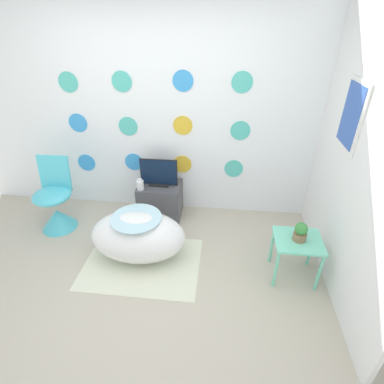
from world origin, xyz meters
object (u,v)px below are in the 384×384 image
Objects in this scene: vase at (140,185)px; bathtub at (138,236)px; potted_plant_left at (301,232)px; tv at (159,174)px; chair at (56,207)px.

bathtub is at bearing -79.02° from vase.
bathtub is at bearing 175.81° from potted_plant_left.
potted_plant_left is at bearing -30.38° from tv.
tv is at bearing 17.96° from chair.
bathtub is 1.19m from chair.
bathtub is 0.71m from vase.
chair is at bearing -165.28° from vase.
chair reaches higher than tv.
chair is (-1.12, 0.39, 0.03)m from bathtub.
potted_plant_left reaches higher than vase.
bathtub is 0.86m from tv.
tv is 1.77m from potted_plant_left.
bathtub is at bearing -19.09° from chair.
tv is (1.20, 0.39, 0.32)m from chair.
chair is 6.24× the size of vase.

